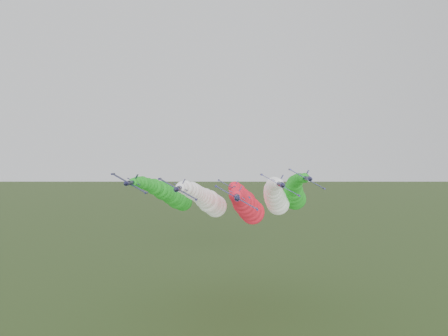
{
  "coord_description": "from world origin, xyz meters",
  "views": [
    {
      "loc": [
        -0.4,
        -87.43,
        44.22
      ],
      "look_at": [
        -1.69,
        1.45,
        43.05
      ],
      "focal_mm": 35.0,
      "sensor_mm": 36.0,
      "label": 1
    }
  ],
  "objects": [
    {
      "name": "jet_inner_left",
      "position": [
        -7.24,
        39.26,
        33.2
      ],
      "size": [
        13.0,
        62.89,
        14.66
      ],
      "rotation": [
        0.0,
        0.51,
        0.0
      ],
      "color": "#121236",
      "rests_on": "ground"
    },
    {
      "name": "jet_inner_right",
      "position": [
        12.68,
        38.57,
        34.12
      ],
      "size": [
        13.05,
        62.94,
        14.71
      ],
      "rotation": [
        0.0,
        0.51,
        0.0
      ],
      "color": "#121236",
      "rests_on": "ground"
    },
    {
      "name": "jet_outer_right",
      "position": [
        19.53,
        48.05,
        34.75
      ],
      "size": [
        13.14,
        63.03,
        14.8
      ],
      "rotation": [
        0.0,
        0.51,
        0.0
      ],
      "color": "#121236",
      "rests_on": "ground"
    },
    {
      "name": "jet_trail",
      "position": [
        3.65,
        54.38,
        32.64
      ],
      "size": [
        12.55,
        62.44,
        14.21
      ],
      "rotation": [
        0.0,
        0.51,
        0.0
      ],
      "color": "#121236",
      "rests_on": "ground"
    },
    {
      "name": "jet_outer_left",
      "position": [
        -18.82,
        46.69,
        34.1
      ],
      "size": [
        12.63,
        62.52,
        14.3
      ],
      "rotation": [
        0.0,
        0.51,
        0.0
      ],
      "color": "#121236",
      "rests_on": "ground"
    },
    {
      "name": "jet_lead",
      "position": [
        4.09,
        30.05,
        32.32
      ],
      "size": [
        13.07,
        62.95,
        14.73
      ],
      "rotation": [
        0.0,
        0.51,
        0.0
      ],
      "color": "#121236",
      "rests_on": "ground"
    }
  ]
}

